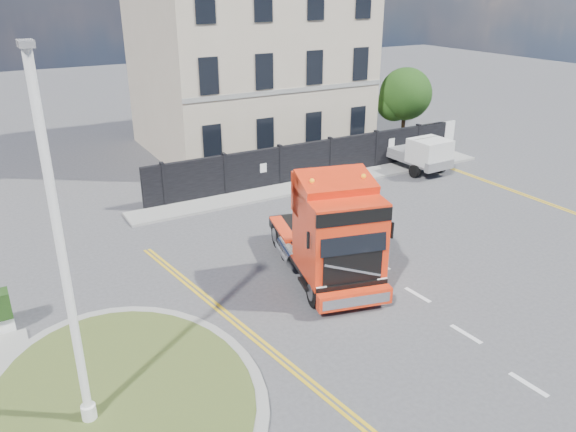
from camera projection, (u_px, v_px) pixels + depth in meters
ground at (304, 278)px, 19.42m from camera, size 120.00×120.00×0.00m
traffic_island at (124, 395)px, 13.79m from camera, size 6.80×6.80×0.17m
hoarding_fence at (323, 159)px, 29.26m from camera, size 18.80×0.25×2.00m
georgian_building at (248, 51)px, 33.22m from camera, size 12.30×10.30×12.80m
tree at (403, 96)px, 34.54m from camera, size 3.20×3.20×4.80m
pavement_far at (323, 182)px, 28.65m from camera, size 20.00×1.60×0.12m
truck at (332, 236)px, 18.61m from camera, size 3.82×6.74×3.81m
flatbed_pickup at (422, 153)px, 30.06m from camera, size 2.07×4.69×1.93m
lamppost_island at (61, 251)px, 11.31m from camera, size 0.26×0.53×8.53m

